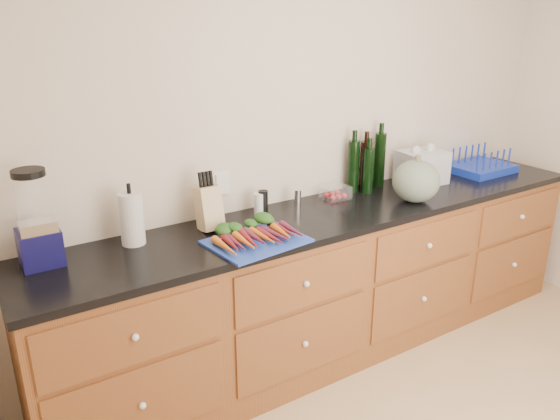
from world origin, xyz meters
TOP-DOWN VIEW (x-y plane):
  - wall_back at (0.00, 1.62)m, footprint 4.10×0.05m
  - cabinets at (0.00, 1.30)m, footprint 3.60×0.64m
  - countertop at (0.00, 1.30)m, footprint 3.64×0.62m
  - cutting_board at (-0.65, 1.14)m, footprint 0.51×0.40m
  - carrots at (-0.65, 1.18)m, footprint 0.41×0.30m
  - squash at (0.49, 1.16)m, footprint 0.29×0.29m
  - blender_appliance at (-1.60, 1.46)m, footprint 0.18×0.18m
  - paper_towel at (-1.17, 1.46)m, footprint 0.12×0.12m
  - knife_block at (-0.76, 1.44)m, footprint 0.12×0.12m
  - grinder_salt at (-0.43, 1.48)m, footprint 0.05×0.05m
  - grinder_pepper at (-0.40, 1.48)m, footprint 0.05×0.05m
  - canister_chrome at (-0.17, 1.48)m, footprint 0.04×0.04m
  - tomato_box at (0.11, 1.47)m, footprint 0.16×0.13m
  - bottles at (0.39, 1.51)m, footprint 0.30×0.15m
  - grocery_bag at (0.81, 1.42)m, footprint 0.32×0.26m
  - dish_rack at (1.37, 1.38)m, footprint 0.43×0.35m

SIDE VIEW (x-z plane):
  - cabinets at x=0.00m, z-range 0.00..0.90m
  - countertop at x=0.00m, z-range 0.90..0.94m
  - cutting_board at x=-0.65m, z-range 0.94..0.95m
  - carrots at x=-0.65m, z-range 0.95..1.01m
  - tomato_box at x=0.11m, z-range 0.94..1.02m
  - dish_rack at x=1.37m, z-range 0.90..1.07m
  - canister_chrome at x=-0.17m, z-range 0.94..1.04m
  - grinder_salt at x=-0.43m, z-range 0.94..1.07m
  - grinder_pepper at x=-0.40m, z-range 0.94..1.08m
  - grocery_bag at x=0.81m, z-range 0.94..1.16m
  - knife_block at x=-0.76m, z-range 0.94..1.17m
  - squash at x=0.49m, z-range 0.94..1.20m
  - paper_towel at x=-1.17m, z-range 0.94..1.21m
  - bottles at x=0.39m, z-range 0.92..1.28m
  - blender_appliance at x=-1.60m, z-range 0.91..1.36m
  - wall_back at x=0.00m, z-range 0.00..2.60m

